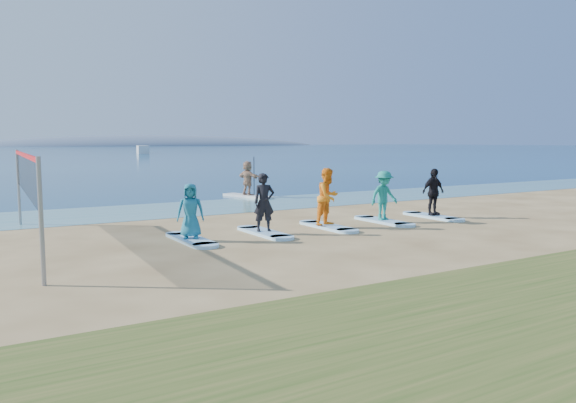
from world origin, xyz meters
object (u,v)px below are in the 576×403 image
surfboard_0 (191,240)px  surfboard_1 (264,233)px  paddleboard (248,196)px  surfboard_2 (328,226)px  volleyball_net (26,175)px  student_2 (328,197)px  student_4 (433,192)px  surfboard_3 (383,221)px  paddleboarder (248,178)px  surfboard_4 (433,216)px  student_1 (264,202)px  student_0 (190,211)px  student_3 (384,195)px  boat_offshore_b (143,154)px

surfboard_0 → surfboard_1: 2.33m
paddleboard → surfboard_2: paddleboard is taller
volleyball_net → paddleboard: 14.01m
volleyball_net → paddleboard: (10.89, 8.62, -1.84)m
student_2 → student_4: 4.67m
surfboard_1 → surfboard_3: bearing=0.0°
paddleboarder → surfboard_4: (2.42, -10.04, -0.92)m
student_1 → surfboard_2: (2.33, 0.00, -0.92)m
student_1 → surfboard_2: student_1 is taller
surfboard_0 → surfboard_1: same height
student_0 → student_4: (9.34, 0.00, 0.08)m
surfboard_1 → student_2: size_ratio=1.20×
student_1 → student_3: bearing=13.4°
student_2 → student_0: bearing=163.4°
paddleboard → student_4: 10.36m
student_4 → boat_offshore_b: bearing=79.2°
student_2 → student_3: student_2 is taller
volleyball_net → student_0: bearing=-19.7°
surfboard_3 → student_4: student_4 is taller
student_1 → volleyball_net: bearing=-179.4°
paddleboarder → surfboard_2: (-2.25, -10.04, -0.92)m
volleyball_net → student_1: bearing=-12.7°
volleyball_net → paddleboard: volleyball_net is taller
paddleboard → boat_offshore_b: (23.26, 94.88, -0.06)m
student_0 → paddleboarder: bearing=79.5°
volleyball_net → surfboard_3: (10.97, -1.42, -1.86)m
paddleboard → surfboard_3: paddleboard is taller
student_0 → student_2: 4.67m
surfboard_1 → student_1: size_ratio=1.26×
boat_offshore_b → surfboard_1: (-27.85, -104.92, 0.04)m
student_2 → surfboard_4: 4.77m
student_1 → student_2: bearing=13.4°
student_0 → student_3: (7.00, 0.00, 0.08)m
surfboard_1 → surfboard_3: (4.67, 0.00, 0.00)m
volleyball_net → boat_offshore_b: volleyball_net is taller
paddleboarder → student_3: size_ratio=1.00×
student_2 → surfboard_3: (2.33, 0.00, -0.96)m
student_0 → surfboard_1: bearing=24.1°
paddleboarder → surfboard_4: size_ratio=0.76×
surfboard_0 → surfboard_2: bearing=0.0°
boat_offshore_b → surfboard_0: size_ratio=3.05×
paddleboarder → surfboard_3: (0.08, -10.04, -0.92)m
volleyball_net → paddleboarder: volleyball_net is taller
surfboard_0 → student_1: (2.33, 0.00, 0.92)m
surfboard_2 → student_3: (2.33, 0.00, 0.89)m
paddleboarder → surfboard_1: size_ratio=0.76×
student_1 → surfboard_3: (4.67, 0.00, -0.92)m
surfboard_1 → student_2: bearing=0.0°
paddleboarder → surfboard_1: (-4.59, -10.04, -0.92)m
student_1 → student_2: (2.33, 0.00, 0.05)m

